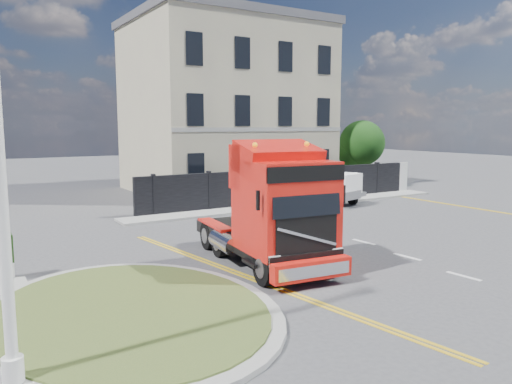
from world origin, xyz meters
TOP-DOWN VIEW (x-y plane):
  - ground at (0.00, 0.00)m, footprint 120.00×120.00m
  - traffic_island at (-7.00, -3.00)m, footprint 6.80×6.80m
  - hoarding_fence at (6.55, 9.00)m, footprint 18.80×0.25m
  - georgian_building at (6.00, 16.50)m, footprint 12.30×10.30m
  - tree at (14.38, 12.10)m, footprint 3.20×3.20m
  - pavement_far at (6.00, 8.10)m, footprint 20.00×1.60m
  - truck at (-1.92, -1.57)m, footprint 3.08×6.66m
  - flatbed_pickup at (7.95, 7.16)m, footprint 2.84×4.73m

SIDE VIEW (x-z plane):
  - ground at x=0.00m, z-range 0.00..0.00m
  - pavement_far at x=6.00m, z-range 0.00..0.12m
  - traffic_island at x=-7.00m, z-range 0.00..0.16m
  - flatbed_pickup at x=7.95m, z-range 0.07..1.89m
  - hoarding_fence at x=6.55m, z-range 0.00..2.00m
  - truck at x=-1.92m, z-range -0.20..3.66m
  - tree at x=14.38m, z-range 0.65..5.45m
  - georgian_building at x=6.00m, z-range -0.63..12.17m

